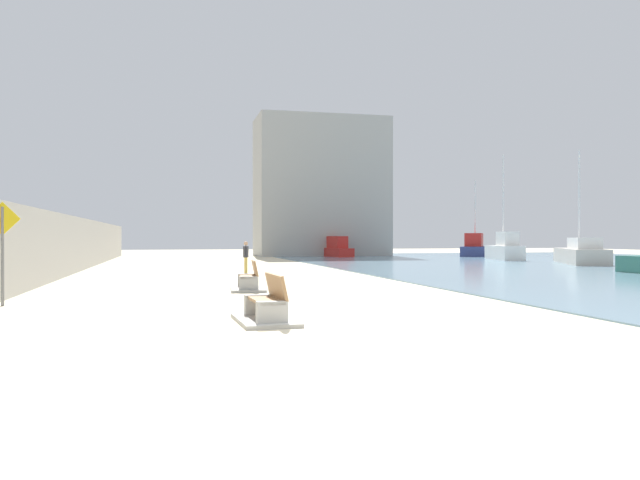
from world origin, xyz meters
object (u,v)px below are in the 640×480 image
(bench_near, at_px, (266,311))
(boat_nearest, at_px, (505,249))
(boat_outer, at_px, (475,248))
(bench_far, at_px, (249,283))
(person_walking, at_px, (246,255))
(boat_mid_bay, at_px, (334,249))
(boat_far_right, at_px, (581,253))
(pedestrian_sign, at_px, (2,241))

(bench_near, bearing_deg, boat_nearest, 53.05)
(bench_near, relative_size, boat_outer, 0.32)
(bench_far, bearing_deg, bench_near, -94.33)
(bench_near, distance_m, person_walking, 17.55)
(boat_mid_bay, relative_size, boat_far_right, 0.79)
(boat_nearest, bearing_deg, bench_near, -126.95)
(bench_near, height_order, boat_mid_bay, boat_mid_bay)
(boat_outer, relative_size, boat_nearest, 0.86)
(boat_outer, bearing_deg, bench_far, -127.69)
(bench_near, relative_size, boat_mid_bay, 0.34)
(boat_outer, relative_size, boat_mid_bay, 1.07)
(person_walking, distance_m, boat_outer, 31.43)
(bench_near, distance_m, boat_outer, 46.03)
(bench_near, xyz_separation_m, boat_mid_bay, (12.15, 40.96, 0.44))
(bench_near, xyz_separation_m, pedestrian_sign, (-5.98, 4.52, 1.39))
(boat_mid_bay, height_order, boat_far_right, boat_far_right)
(bench_near, distance_m, boat_mid_bay, 42.72)
(boat_outer, xyz_separation_m, boat_far_right, (-0.88, -16.20, -0.11))
(person_walking, relative_size, boat_mid_bay, 0.24)
(bench_near, height_order, pedestrian_sign, pedestrian_sign)
(pedestrian_sign, bearing_deg, bench_near, -37.09)
(boat_nearest, bearing_deg, bench_far, -134.68)
(bench_far, height_order, person_walking, person_walking)
(boat_far_right, bearing_deg, bench_near, -136.33)
(boat_outer, height_order, pedestrian_sign, boat_outer)
(boat_outer, bearing_deg, person_walking, -137.03)
(boat_outer, relative_size, pedestrian_sign, 2.61)
(boat_nearest, bearing_deg, pedestrian_sign, -138.28)
(bench_near, bearing_deg, boat_outer, 57.64)
(boat_far_right, bearing_deg, pedestrian_sign, -148.59)
(boat_far_right, xyz_separation_m, pedestrian_sign, (-29.74, -18.16, 0.94))
(person_walking, relative_size, boat_nearest, 0.19)
(boat_nearest, bearing_deg, boat_mid_bay, 133.14)
(boat_mid_bay, bearing_deg, boat_outer, -9.46)
(bench_near, bearing_deg, person_walking, 84.64)
(person_walking, height_order, pedestrian_sign, pedestrian_sign)
(boat_outer, distance_m, boat_far_right, 16.22)
(boat_mid_bay, xyz_separation_m, pedestrian_sign, (-18.13, -36.44, 0.95))
(person_walking, distance_m, boat_mid_bay, 25.74)
(boat_mid_bay, distance_m, pedestrian_sign, 40.71)
(pedestrian_sign, bearing_deg, boat_far_right, 31.41)
(bench_far, xyz_separation_m, boat_mid_bay, (11.56, 33.20, 0.44))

